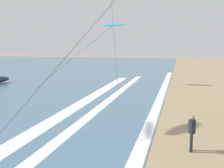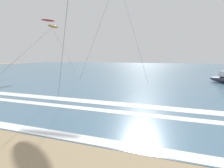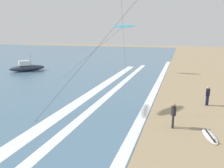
% 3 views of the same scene
% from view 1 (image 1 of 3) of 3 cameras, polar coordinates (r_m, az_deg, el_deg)
% --- Properties ---
extents(wave_foam_shoreline, '(58.59, 0.66, 0.01)m').
position_cam_1_polar(wave_foam_shoreline, '(15.95, 7.70, -8.59)').
color(wave_foam_shoreline, white).
rests_on(wave_foam_shoreline, ocean_surface).
extents(wave_foam_mid_break, '(47.22, 0.70, 0.01)m').
position_cam_1_polar(wave_foam_mid_break, '(16.27, -6.85, -8.24)').
color(wave_foam_mid_break, white).
rests_on(wave_foam_mid_break, ocean_surface).
extents(wave_foam_outer_break, '(43.24, 1.08, 0.01)m').
position_cam_1_polar(wave_foam_outer_break, '(16.82, -12.85, -7.83)').
color(wave_foam_outer_break, white).
rests_on(wave_foam_outer_break, ocean_surface).
extents(surfer_left_far, '(0.51, 0.32, 1.60)m').
position_cam_1_polar(surfer_left_far, '(12.58, 16.10, -9.07)').
color(surfer_left_far, '#232328').
rests_on(surfer_left_far, ground).
extents(kite_cyan_far_right, '(6.52, 8.35, 6.87)m').
position_cam_1_polar(kite_cyan_far_right, '(31.45, 0.25, 12.02)').
color(kite_cyan_far_right, '#23A8C6').
rests_on(kite_cyan_far_right, ground).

